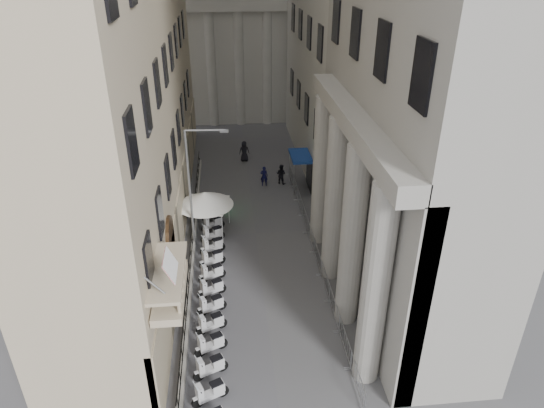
{
  "coord_description": "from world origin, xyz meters",
  "views": [
    {
      "loc": [
        -1.72,
        -9.89,
        17.87
      ],
      "look_at": [
        0.75,
        15.04,
        4.5
      ],
      "focal_mm": 32.0,
      "sensor_mm": 36.0,
      "label": 1
    }
  ],
  "objects_px": {
    "pedestrian_a": "(264,176)",
    "pedestrian_b": "(281,174)",
    "street_lamp": "(194,180)",
    "info_kiosk": "(218,204)",
    "security_tent": "(202,197)"
  },
  "relations": [
    {
      "from": "pedestrian_a",
      "to": "pedestrian_b",
      "type": "distance_m",
      "value": 1.47
    },
    {
      "from": "security_tent",
      "to": "street_lamp",
      "type": "bearing_deg",
      "value": -97.58
    },
    {
      "from": "info_kiosk",
      "to": "pedestrian_b",
      "type": "bearing_deg",
      "value": 20.4
    },
    {
      "from": "street_lamp",
      "to": "info_kiosk",
      "type": "height_order",
      "value": "street_lamp"
    },
    {
      "from": "street_lamp",
      "to": "info_kiosk",
      "type": "bearing_deg",
      "value": 78.04
    },
    {
      "from": "security_tent",
      "to": "info_kiosk",
      "type": "height_order",
      "value": "security_tent"
    },
    {
      "from": "street_lamp",
      "to": "info_kiosk",
      "type": "distance_m",
      "value": 6.18
    },
    {
      "from": "pedestrian_a",
      "to": "pedestrian_b",
      "type": "bearing_deg",
      "value": -164.92
    },
    {
      "from": "info_kiosk",
      "to": "street_lamp",
      "type": "bearing_deg",
      "value": -126.83
    },
    {
      "from": "pedestrian_a",
      "to": "pedestrian_b",
      "type": "height_order",
      "value": "pedestrian_b"
    },
    {
      "from": "street_lamp",
      "to": "pedestrian_b",
      "type": "bearing_deg",
      "value": 58.07
    },
    {
      "from": "street_lamp",
      "to": "pedestrian_b",
      "type": "distance_m",
      "value": 11.98
    },
    {
      "from": "security_tent",
      "to": "pedestrian_a",
      "type": "distance_m",
      "value": 8.56
    },
    {
      "from": "street_lamp",
      "to": "security_tent",
      "type": "bearing_deg",
      "value": 86.19
    },
    {
      "from": "info_kiosk",
      "to": "pedestrian_a",
      "type": "bearing_deg",
      "value": 28.03
    }
  ]
}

